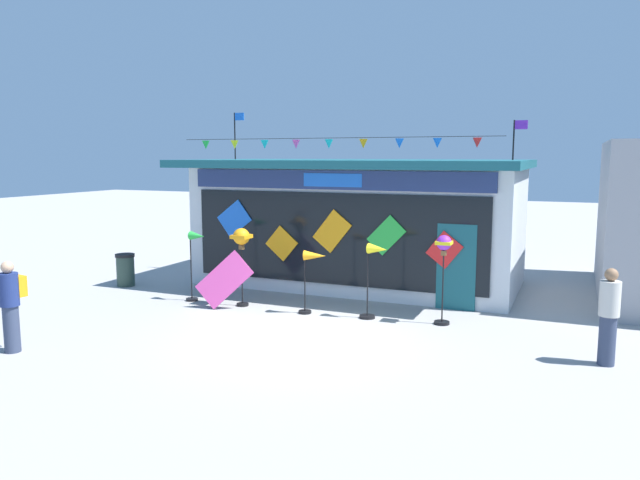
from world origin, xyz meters
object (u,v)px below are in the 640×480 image
wind_spinner_left (241,241)px  wind_spinner_right (444,255)px  kite_shop_building (360,221)px  trash_bin (125,270)px  wind_spinner_far_left (196,250)px  wind_spinner_center_right (375,265)px  person_near_camera (609,316)px  display_kite_on_ground (224,280)px  person_mid_plaza (11,304)px  wind_spinner_center_left (313,266)px

wind_spinner_left → wind_spinner_right: 4.71m
kite_shop_building → wind_spinner_right: bearing=-48.0°
trash_bin → wind_spinner_right: bearing=-2.9°
wind_spinner_far_left → wind_spinner_center_right: wind_spinner_far_left is taller
person_near_camera → wind_spinner_right: bearing=2.0°
wind_spinner_left → display_kite_on_ground: size_ratio=1.45×
display_kite_on_ground → wind_spinner_right: bearing=7.8°
kite_shop_building → person_mid_plaza: kite_shop_building is taller
kite_shop_building → display_kite_on_ground: size_ratio=6.93×
wind_spinner_center_right → wind_spinner_right: wind_spinner_right is taller
person_mid_plaza → wind_spinner_center_left: bearing=58.4°
kite_shop_building → wind_spinner_left: (-1.67, -3.63, -0.20)m
person_near_camera → trash_bin: person_near_camera is taller
display_kite_on_ground → trash_bin: bearing=163.9°
kite_shop_building → wind_spinner_center_left: bearing=-87.2°
wind_spinner_left → person_near_camera: wind_spinner_left is taller
wind_spinner_left → display_kite_on_ground: bearing=-120.5°
wind_spinner_center_right → trash_bin: (-7.35, 0.60, -0.74)m
wind_spinner_center_left → trash_bin: 6.03m
wind_spinner_left → wind_spinner_center_right: 3.27m
wind_spinner_far_left → person_near_camera: 9.16m
kite_shop_building → wind_spinner_far_left: kite_shop_building is taller
wind_spinner_center_left → wind_spinner_right: wind_spinner_right is taller
person_near_camera → person_mid_plaza: size_ratio=1.00×
person_near_camera → wind_spinner_center_right: bearing=11.1°
trash_bin → wind_spinner_center_right: bearing=-4.7°
wind_spinner_far_left → wind_spinner_right: bearing=2.9°
kite_shop_building → display_kite_on_ground: 4.59m
wind_spinner_center_right → person_near_camera: bearing=-15.6°
wind_spinner_left → trash_bin: (-4.10, 0.71, -1.10)m
trash_bin → person_mid_plaza: bearing=-69.5°
wind_spinner_left → wind_spinner_center_right: (3.25, 0.11, -0.36)m
wind_spinner_right → display_kite_on_ground: (-4.94, -0.67, -0.79)m
kite_shop_building → trash_bin: 6.60m
wind_spinner_center_right → trash_bin: 7.41m
wind_spinner_far_left → wind_spinner_center_right: size_ratio=1.04×
wind_spinner_center_right → display_kite_on_ground: size_ratio=1.30×
wind_spinner_left → wind_spinner_center_left: 1.90m
person_near_camera → trash_bin: size_ratio=1.90×
wind_spinner_far_left → trash_bin: (-2.84, 0.75, -0.82)m
wind_spinner_right → display_kite_on_ground: bearing=-172.2°
wind_spinner_center_right → person_near_camera: person_near_camera is taller
wind_spinner_center_right → person_mid_plaza: bearing=-138.6°
wind_spinner_far_left → person_mid_plaza: size_ratio=1.03×
wind_spinner_center_right → person_mid_plaza: (-5.36, -4.73, -0.30)m
wind_spinner_center_right → trash_bin: bearing=175.3°
display_kite_on_ground → person_near_camera: bearing=-5.4°
person_mid_plaza → trash_bin: bearing=119.9°
wind_spinner_right → person_mid_plaza: (-6.81, -4.88, -0.59)m
wind_spinner_far_left → display_kite_on_ground: bearing=-19.7°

